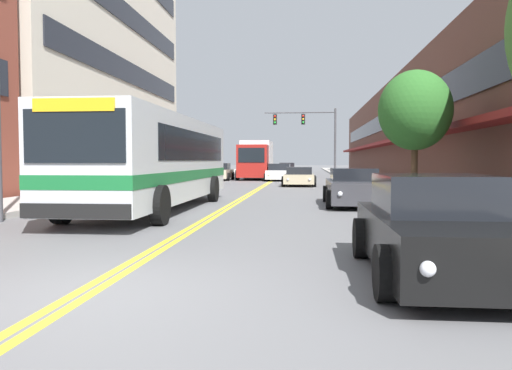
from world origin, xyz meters
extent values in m
plane|color=slate|center=(0.00, 37.00, 0.00)|extent=(240.00, 240.00, 0.00)
cube|color=#B2ADA5|center=(-7.18, 37.00, 0.09)|extent=(3.36, 106.00, 0.17)
cube|color=#B2ADA5|center=(7.18, 37.00, 0.09)|extent=(3.36, 106.00, 0.17)
cube|color=yellow|center=(-0.10, 37.00, 0.00)|extent=(0.14, 106.00, 0.01)
cube|color=yellow|center=(0.10, 37.00, 0.00)|extent=(0.14, 106.00, 0.01)
cube|color=black|center=(-9.07, 26.75, 3.72)|extent=(0.08, 22.09, 1.40)
cube|color=black|center=(-9.07, 26.75, 7.45)|extent=(0.08, 22.09, 1.40)
cube|color=black|center=(-9.07, 26.75, 11.17)|extent=(0.08, 22.09, 1.40)
cube|color=brown|center=(13.11, 37.00, 3.91)|extent=(8.00, 68.00, 7.82)
cube|color=maroon|center=(8.56, 37.00, 2.90)|extent=(1.10, 61.20, 0.24)
cube|color=black|center=(9.07, 37.00, 4.85)|extent=(0.08, 61.20, 1.40)
cube|color=silver|center=(-2.21, 10.06, 1.66)|extent=(2.49, 11.56, 2.61)
cube|color=#196B33|center=(-2.21, 10.06, 1.13)|extent=(2.51, 11.58, 0.32)
cube|color=black|center=(-2.21, 10.64, 2.07)|extent=(2.52, 9.02, 0.94)
cube|color=black|center=(-2.21, 4.26, 2.13)|extent=(2.24, 0.04, 1.15)
cube|color=yellow|center=(-2.21, 4.25, 2.78)|extent=(1.80, 0.06, 0.28)
cube|color=black|center=(-2.21, 4.24, 0.53)|extent=(2.44, 0.08, 0.32)
cylinder|color=black|center=(-3.48, 6.13, 0.50)|extent=(0.30, 1.00, 1.00)
cylinder|color=black|center=(-0.93, 6.13, 0.50)|extent=(0.30, 1.00, 1.00)
cylinder|color=black|center=(-3.48, 13.24, 0.50)|extent=(0.30, 1.00, 1.00)
cylinder|color=black|center=(-0.93, 13.24, 0.50)|extent=(0.30, 1.00, 1.00)
cube|color=#232328|center=(-4.36, 26.96, 0.50)|extent=(1.93, 4.42, 0.63)
cube|color=black|center=(-4.36, 27.14, 1.07)|extent=(1.66, 1.95, 0.51)
cylinder|color=black|center=(-5.35, 25.59, 0.34)|extent=(0.22, 0.68, 0.68)
cylinder|color=black|center=(-3.38, 25.59, 0.34)|extent=(0.22, 0.68, 0.68)
cylinder|color=black|center=(-5.35, 28.33, 0.34)|extent=(0.22, 0.68, 0.68)
cylinder|color=black|center=(-3.38, 28.33, 0.34)|extent=(0.22, 0.68, 0.68)
sphere|color=silver|center=(-5.04, 24.73, 0.53)|extent=(0.16, 0.16, 0.16)
sphere|color=silver|center=(-3.69, 24.73, 0.53)|extent=(0.16, 0.16, 0.16)
cube|color=red|center=(-5.06, 29.18, 0.53)|extent=(0.18, 0.04, 0.10)
cube|color=red|center=(-3.67, 29.18, 0.53)|extent=(0.18, 0.04, 0.10)
cube|color=beige|center=(-4.38, 33.91, 0.52)|extent=(1.89, 4.00, 0.68)
cube|color=black|center=(-4.38, 34.07, 1.12)|extent=(1.63, 1.76, 0.51)
cylinder|color=black|center=(-5.35, 32.66, 0.32)|extent=(0.22, 0.65, 0.65)
cylinder|color=black|center=(-3.42, 32.66, 0.32)|extent=(0.22, 0.65, 0.65)
cylinder|color=black|center=(-5.35, 35.15, 0.32)|extent=(0.22, 0.65, 0.65)
cylinder|color=black|center=(-3.42, 35.15, 0.32)|extent=(0.22, 0.65, 0.65)
sphere|color=silver|center=(-5.05, 31.88, 0.55)|extent=(0.16, 0.16, 0.16)
sphere|color=silver|center=(-3.72, 31.88, 0.55)|extent=(0.16, 0.16, 0.16)
cube|color=red|center=(-5.07, 35.92, 0.55)|extent=(0.18, 0.04, 0.10)
cube|color=red|center=(-3.70, 35.92, 0.55)|extent=(0.18, 0.04, 0.10)
cube|color=black|center=(4.45, 1.18, 0.52)|extent=(1.70, 4.16, 0.69)
cube|color=black|center=(4.45, 1.34, 1.14)|extent=(1.46, 1.83, 0.54)
cylinder|color=black|center=(3.57, -0.11, 0.33)|extent=(0.22, 0.66, 0.66)
cylinder|color=black|center=(3.57, 2.47, 0.33)|extent=(0.22, 0.66, 0.66)
cylinder|color=black|center=(5.32, 2.47, 0.33)|extent=(0.22, 0.66, 0.66)
sphere|color=silver|center=(3.85, -0.92, 0.56)|extent=(0.16, 0.16, 0.16)
cube|color=red|center=(3.83, 3.27, 0.56)|extent=(0.18, 0.04, 0.10)
cube|color=red|center=(5.06, 3.27, 0.56)|extent=(0.18, 0.04, 0.10)
cube|color=#38383D|center=(4.35, 12.13, 0.53)|extent=(1.79, 4.64, 0.71)
cube|color=black|center=(4.35, 12.32, 1.11)|extent=(1.54, 2.04, 0.44)
cylinder|color=black|center=(3.43, 10.69, 0.32)|extent=(0.22, 0.63, 0.63)
cylinder|color=black|center=(5.27, 10.69, 0.32)|extent=(0.22, 0.63, 0.63)
cylinder|color=black|center=(3.43, 13.57, 0.32)|extent=(0.22, 0.63, 0.63)
cylinder|color=black|center=(5.27, 13.57, 0.32)|extent=(0.22, 0.63, 0.63)
sphere|color=silver|center=(3.72, 9.79, 0.57)|extent=(0.16, 0.16, 0.16)
sphere|color=silver|center=(4.98, 9.79, 0.57)|extent=(0.16, 0.16, 0.16)
cube|color=red|center=(3.71, 14.46, 0.57)|extent=(0.18, 0.04, 0.10)
cube|color=red|center=(5.00, 14.46, 0.57)|extent=(0.18, 0.04, 0.10)
cube|color=#BCAD89|center=(2.23, 25.66, 0.46)|extent=(1.83, 4.00, 0.56)
cube|color=black|center=(2.23, 25.82, 0.96)|extent=(1.57, 1.76, 0.45)
cylinder|color=black|center=(1.29, 24.42, 0.32)|extent=(0.22, 0.65, 0.65)
cylinder|color=black|center=(3.16, 24.42, 0.32)|extent=(0.22, 0.65, 0.65)
cylinder|color=black|center=(1.29, 26.90, 0.32)|extent=(0.22, 0.65, 0.65)
cylinder|color=black|center=(3.16, 26.90, 0.32)|extent=(0.22, 0.65, 0.65)
sphere|color=silver|center=(1.59, 23.64, 0.48)|extent=(0.16, 0.16, 0.16)
sphere|color=silver|center=(2.87, 23.64, 0.48)|extent=(0.16, 0.16, 0.16)
cube|color=red|center=(1.57, 27.67, 0.48)|extent=(0.18, 0.04, 0.10)
cube|color=red|center=(2.89, 27.67, 0.48)|extent=(0.18, 0.04, 0.10)
cube|color=maroon|center=(0.59, 48.48, 0.51)|extent=(1.84, 4.69, 0.67)
cube|color=black|center=(0.59, 48.67, 1.09)|extent=(1.59, 2.06, 0.50)
cylinder|color=black|center=(-0.35, 47.02, 0.32)|extent=(0.22, 0.64, 0.64)
cylinder|color=black|center=(1.53, 47.02, 0.32)|extent=(0.22, 0.64, 0.64)
cylinder|color=black|center=(-0.35, 49.93, 0.32)|extent=(0.22, 0.64, 0.64)
cylinder|color=black|center=(1.53, 49.93, 0.32)|extent=(0.22, 0.64, 0.64)
sphere|color=silver|center=(-0.06, 46.11, 0.54)|extent=(0.16, 0.16, 0.16)
sphere|color=silver|center=(1.23, 46.11, 0.54)|extent=(0.16, 0.16, 0.16)
cube|color=red|center=(-0.07, 50.84, 0.54)|extent=(0.18, 0.04, 0.10)
cube|color=red|center=(1.25, 50.84, 0.54)|extent=(0.18, 0.04, 0.10)
cube|color=white|center=(0.56, 33.34, 0.50)|extent=(1.91, 4.06, 0.67)
cube|color=black|center=(0.56, 33.50, 1.09)|extent=(1.64, 1.79, 0.51)
cylinder|color=black|center=(-0.42, 32.08, 0.31)|extent=(0.22, 0.61, 0.61)
cylinder|color=black|center=(1.53, 32.08, 0.31)|extent=(0.22, 0.61, 0.61)
cylinder|color=black|center=(-0.42, 34.60, 0.31)|extent=(0.22, 0.61, 0.61)
cylinder|color=black|center=(1.53, 34.60, 0.31)|extent=(0.22, 0.61, 0.61)
sphere|color=silver|center=(-0.11, 31.29, 0.53)|extent=(0.16, 0.16, 0.16)
sphere|color=silver|center=(1.22, 31.29, 0.53)|extent=(0.16, 0.16, 0.16)
cube|color=red|center=(-0.13, 35.38, 0.53)|extent=(0.18, 0.04, 0.10)
cube|color=red|center=(1.24, 35.38, 0.53)|extent=(0.18, 0.04, 0.10)
cube|color=maroon|center=(-1.56, 33.54, 1.54)|extent=(2.40, 2.07, 2.58)
cube|color=black|center=(-1.56, 32.49, 2.01)|extent=(2.04, 0.04, 1.13)
cube|color=white|center=(-1.56, 37.00, 1.75)|extent=(2.44, 4.83, 2.99)
cylinder|color=black|center=(-2.79, 33.54, 0.42)|extent=(0.28, 0.84, 0.84)
cylinder|color=black|center=(-0.33, 33.54, 0.42)|extent=(0.28, 0.84, 0.84)
cylinder|color=black|center=(-2.79, 38.45, 0.42)|extent=(0.28, 0.84, 0.84)
cylinder|color=black|center=(-0.33, 38.45, 0.42)|extent=(0.28, 0.84, 0.84)
cylinder|color=#47474C|center=(5.20, 38.86, 3.10)|extent=(0.18, 0.18, 6.20)
cylinder|color=#47474C|center=(2.06, 38.86, 5.85)|extent=(6.28, 0.11, 0.11)
cube|color=black|center=(2.37, 38.86, 5.25)|extent=(0.34, 0.26, 0.92)
sphere|color=red|center=(2.37, 38.70, 5.52)|extent=(0.18, 0.18, 0.18)
sphere|color=yellow|center=(2.37, 38.70, 5.25)|extent=(0.18, 0.18, 0.18)
sphere|color=green|center=(2.37, 38.70, 4.97)|extent=(0.18, 0.18, 0.18)
cylinder|color=black|center=(2.37, 38.86, 5.78)|extent=(0.02, 0.02, 0.14)
cube|color=black|center=(-0.14, 38.86, 5.25)|extent=(0.34, 0.26, 0.92)
sphere|color=red|center=(-0.14, 38.70, 5.52)|extent=(0.18, 0.18, 0.18)
sphere|color=yellow|center=(-0.14, 38.70, 5.25)|extent=(0.18, 0.18, 0.18)
sphere|color=green|center=(-0.14, 38.70, 4.97)|extent=(0.18, 0.18, 0.18)
cylinder|color=black|center=(-0.14, 38.86, 5.78)|extent=(0.02, 0.02, 0.14)
cylinder|color=brown|center=(6.58, 12.76, 1.24)|extent=(0.24, 0.24, 2.13)
ellipsoid|color=#2D6B28|center=(6.58, 12.76, 3.42)|extent=(2.63, 2.63, 2.89)
cylinder|color=red|center=(5.95, 8.00, 0.54)|extent=(0.24, 0.24, 0.73)
sphere|color=red|center=(5.95, 8.00, 0.96)|extent=(0.22, 0.22, 0.22)
cylinder|color=red|center=(5.79, 8.00, 0.62)|extent=(0.08, 0.11, 0.11)
camera|label=1|loc=(2.67, -5.85, 1.61)|focal=35.00mm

